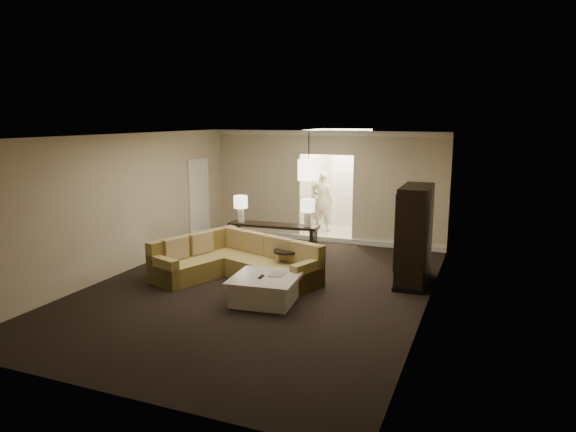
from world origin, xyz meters
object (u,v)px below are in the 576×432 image
at_px(console_table, 274,238).
at_px(drink_table, 286,259).
at_px(sectional_sofa, 236,261).
at_px(armoire, 414,237).
at_px(person, 322,198).
at_px(coffee_table, 265,289).

distance_m(console_table, drink_table, 1.65).
relative_size(sectional_sofa, console_table, 1.58).
height_order(sectional_sofa, armoire, armoire).
bearing_deg(person, sectional_sofa, 86.42).
bearing_deg(armoire, console_table, 168.51).
bearing_deg(drink_table, person, 99.41).
distance_m(sectional_sofa, console_table, 1.58).
bearing_deg(console_table, drink_table, -62.37).
bearing_deg(drink_table, armoire, 18.27).
bearing_deg(person, drink_table, 98.86).
xyz_separation_m(armoire, drink_table, (-2.29, -0.76, -0.46)).
relative_size(drink_table, person, 0.33).
height_order(sectional_sofa, drink_table, sectional_sofa).
height_order(coffee_table, drink_table, drink_table).
relative_size(coffee_table, drink_table, 1.99).
bearing_deg(sectional_sofa, console_table, 104.76).
distance_m(console_table, person, 3.16).
xyz_separation_m(console_table, person, (0.12, 3.12, 0.46)).
bearing_deg(coffee_table, armoire, 41.67).
bearing_deg(drink_table, console_table, 121.85).
height_order(coffee_table, console_table, console_table).
bearing_deg(console_table, person, 83.59).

